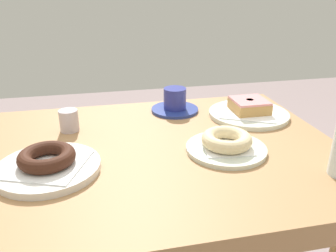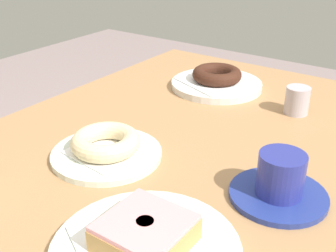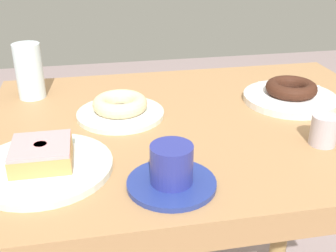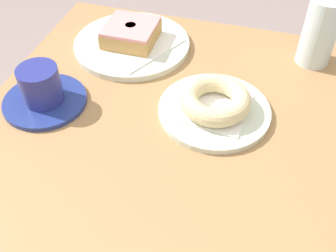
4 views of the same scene
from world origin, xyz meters
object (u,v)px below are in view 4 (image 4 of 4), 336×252
Objects in this scene: donut_sugar_ring at (215,100)px; donut_glazed_square at (131,33)px; plate_sugar_ring at (214,111)px; plate_glazed_square at (132,44)px; water_glass at (320,32)px; coffee_cup at (42,90)px.

donut_sugar_ring is 0.25m from donut_glazed_square.
donut_sugar_ring is at bearing -126.46° from donut_glazed_square.
donut_sugar_ring is at bearing 0.00° from plate_sugar_ring.
donut_sugar_ring is (0.00, 0.00, 0.02)m from plate_sugar_ring.
donut_glazed_square reaches higher than plate_glazed_square.
plate_sugar_ring is at bearing 142.39° from water_glass.
water_glass is at bearing -81.72° from donut_glazed_square.
plate_glazed_square is at bearing 53.54° from plate_sugar_ring.
water_glass reaches higher than donut_sugar_ring.
donut_sugar_ring is 0.30m from coffee_cup.
coffee_cup is at bearing 156.92° from plate_glazed_square.
donut_sugar_ring is at bearing -78.93° from coffee_cup.
donut_glazed_square is 0.22m from coffee_cup.
donut_glazed_square is 0.75× the size of water_glass.
donut_sugar_ring is at bearing 142.39° from water_glass.
plate_glazed_square is 0.37m from water_glass.
coffee_cup reaches higher than donut_glazed_square.
donut_sugar_ring is 0.51× the size of plate_glazed_square.
coffee_cup is at bearing 101.07° from plate_sugar_ring.
donut_glazed_square is at bearing 53.54° from donut_sugar_ring.
plate_sugar_ring is 0.02m from donut_sugar_ring.
plate_glazed_square reaches higher than plate_sugar_ring.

